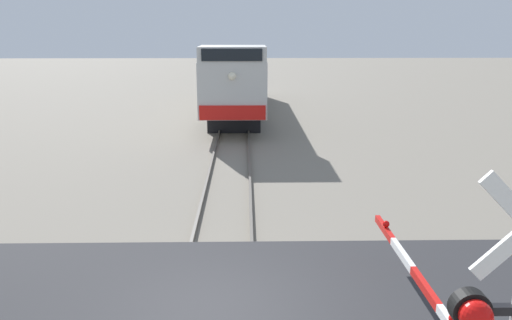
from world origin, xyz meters
The scene contains 4 objects.
rail_track_left centered at (-0.72, 0.00, 0.07)m, with size 0.08×80.00×0.15m, color #59544C.
rail_track_right centered at (0.72, 0.00, 0.07)m, with size 0.08×80.00×0.15m, color #59544C.
road_surface centered at (0.00, 0.00, 0.08)m, with size 36.00×6.24×0.16m, color #2D2D30.
locomotive centered at (0.00, 22.85, 2.17)m, with size 3.08×17.68×4.23m.
Camera 1 is at (0.60, -8.18, 5.06)m, focal length 36.28 mm.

